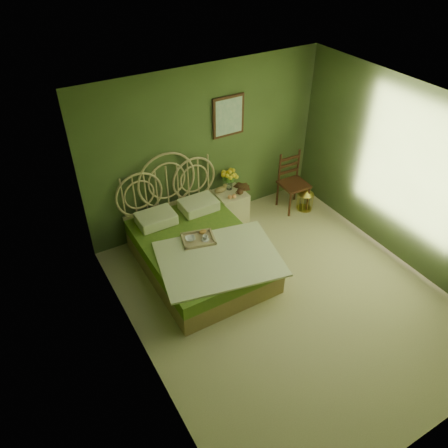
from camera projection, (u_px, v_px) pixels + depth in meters
floor at (286, 298)px, 6.01m from camera, size 4.50×4.50×0.00m
ceiling at (308, 122)px, 4.44m from camera, size 4.50×4.50×0.00m
wall_back at (206, 148)px, 6.78m from camera, size 4.00×0.00×4.00m
wall_left at (139, 283)px, 4.42m from camera, size 0.00×4.50×4.50m
wall_right at (411, 179)px, 6.03m from camera, size 0.00×4.50×4.50m
wall_art at (228, 116)px, 6.64m from camera, size 0.54×0.04×0.64m
bed at (198, 250)px, 6.35m from camera, size 1.82×2.30×1.43m
nightstand at (230, 202)px, 7.29m from camera, size 0.48×0.49×0.96m
chair at (291, 178)px, 7.49m from camera, size 0.47×0.47×1.01m
birdcage at (305, 199)px, 7.62m from camera, size 0.27×0.27×0.41m
book_lower at (239, 189)px, 7.25m from camera, size 0.25×0.28×0.02m
book_upper at (239, 188)px, 7.24m from camera, size 0.22×0.26×0.02m
cereal_bowl at (190, 239)px, 6.16m from camera, size 0.18×0.18×0.04m
coffee_cup at (205, 238)px, 6.14m from camera, size 0.08×0.08×0.07m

